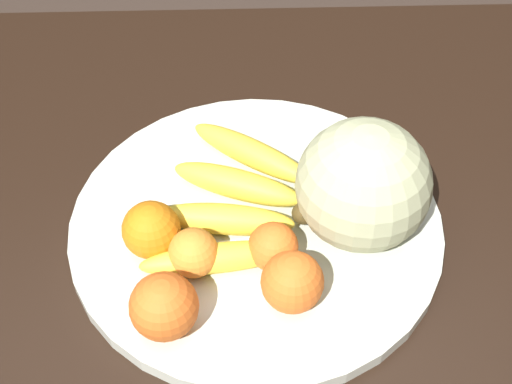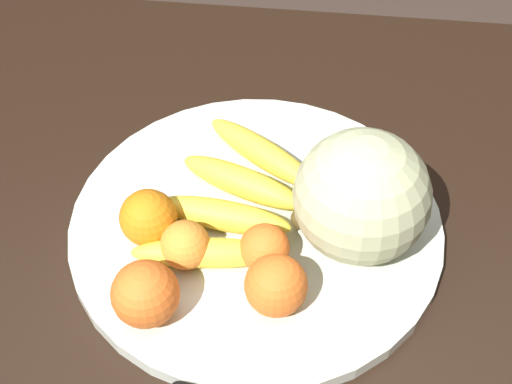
{
  "view_description": "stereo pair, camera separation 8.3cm",
  "coord_description": "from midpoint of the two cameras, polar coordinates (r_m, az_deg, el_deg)",
  "views": [
    {
      "loc": [
        0.04,
        -0.58,
        1.43
      ],
      "look_at": [
        0.06,
        -0.02,
        0.82
      ],
      "focal_mm": 50.0,
      "sensor_mm": 36.0,
      "label": 1
    },
    {
      "loc": [
        0.12,
        -0.58,
        1.43
      ],
      "look_at": [
        0.06,
        -0.02,
        0.82
      ],
      "focal_mm": 50.0,
      "sensor_mm": 36.0,
      "label": 2
    }
  ],
  "objects": [
    {
      "name": "orange_front_right",
      "position": [
        0.76,
        -5.75,
        -8.3
      ],
      "size": [
        0.07,
        0.07,
        0.07
      ],
      "color": "orange",
      "rests_on": "fruit_bowl"
    },
    {
      "name": "orange_front_left",
      "position": [
        0.77,
        4.73,
        -7.65
      ],
      "size": [
        0.07,
        0.07,
        0.07
      ],
      "color": "orange",
      "rests_on": "fruit_bowl"
    },
    {
      "name": "kitchen_table",
      "position": [
        0.98,
        -0.73,
        -5.84
      ],
      "size": [
        1.21,
        0.93,
        0.75
      ],
      "color": "black",
      "rests_on": "ground_plane"
    },
    {
      "name": "fruit_bowl",
      "position": [
        0.87,
        2.72,
        -2.73
      ],
      "size": [
        0.45,
        0.45,
        0.02
      ],
      "color": "beige",
      "rests_on": "kitchen_table"
    },
    {
      "name": "banana_bunch",
      "position": [
        0.86,
        1.23,
        -0.64
      ],
      "size": [
        0.22,
        0.26,
        0.04
      ],
      "rotation": [
        0.0,
        0.0,
        9.17
      ],
      "color": "#473819",
      "rests_on": "fruit_bowl"
    },
    {
      "name": "produce_tag",
      "position": [
        0.84,
        0.87,
        -4.62
      ],
      "size": [
        0.1,
        0.05,
        0.0
      ],
      "rotation": [
        0.0,
        0.0,
        0.16
      ],
      "color": "white",
      "rests_on": "fruit_bowl"
    },
    {
      "name": "orange_mid_center",
      "position": [
        0.81,
        -2.75,
        -4.42
      ],
      "size": [
        0.06,
        0.06,
        0.06
      ],
      "color": "orange",
      "rests_on": "fruit_bowl"
    },
    {
      "name": "orange_back_right",
      "position": [
        0.8,
        3.65,
        -4.68
      ],
      "size": [
        0.06,
        0.06,
        0.06
      ],
      "color": "orange",
      "rests_on": "fruit_bowl"
    },
    {
      "name": "melon",
      "position": [
        0.8,
        11.39,
        -0.54
      ],
      "size": [
        0.15,
        0.15,
        0.15
      ],
      "color": "#B2B789",
      "rests_on": "fruit_bowl"
    },
    {
      "name": "orange_back_left",
      "position": [
        0.83,
        -5.8,
        -2.22
      ],
      "size": [
        0.07,
        0.07,
        0.07
      ],
      "color": "orange",
      "rests_on": "fruit_bowl"
    }
  ]
}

